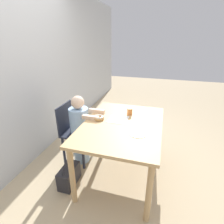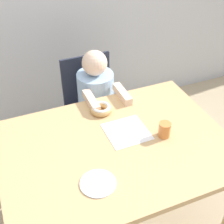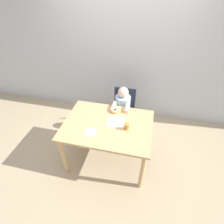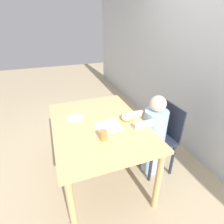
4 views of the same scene
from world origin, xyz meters
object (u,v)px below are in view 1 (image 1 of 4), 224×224
Objects in this scene: chair at (74,132)px; handbag at (69,175)px; cup at (130,112)px; child_figure at (80,131)px; donut at (99,118)px.

chair is 0.59m from handbag.
cup is (0.63, -0.61, 0.67)m from handbag.
handbag is (-0.46, -0.15, -0.34)m from chair.
child_figure reaches higher than donut.
donut is at bearing -103.90° from child_figure.
handbag is at bearing 145.18° from donut.
chair is 2.36× the size of handbag.
handbag is (-0.39, 0.27, -0.65)m from donut.
donut is 1.52× the size of cup.
child_figure reaches higher than chair.
child_figure is 11.28× the size of cup.
chair is at bearing 102.76° from cup.
handbag is at bearing -162.54° from chair.
cup is (0.25, -0.34, 0.02)m from donut.
handbag is 4.13× the size of cup.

